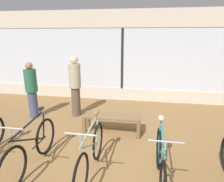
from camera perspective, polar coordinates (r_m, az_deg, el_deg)
The scene contains 8 objects.
ground_plane at distance 4.24m, azimuth -3.71°, elevation -18.33°, with size 24.00×24.00×0.00m, color olive.
shop_back_wall at distance 7.21m, azimuth 2.95°, elevation 9.98°, with size 12.00×0.08×3.20m.
bicycle_left at distance 4.01m, azimuth -21.98°, elevation -14.92°, with size 0.46×1.79×1.05m.
bicycle_center at distance 3.61m, azimuth -6.05°, elevation -17.39°, with size 0.46×1.78×1.04m.
bicycle_right at distance 3.48m, azimuth 13.68°, elevation -19.07°, with size 0.46×1.75×1.05m.
display_bench at distance 4.97m, azimuth -0.01°, elevation -7.86°, with size 1.40×0.44×0.46m.
customer_near_rack at distance 5.95m, azimuth -10.47°, elevation 1.73°, with size 0.35×0.35×1.80m.
customer_by_window at distance 6.18m, azimuth -22.01°, elevation 0.47°, with size 0.48×0.48×1.64m.
Camera 1 is at (0.84, -3.40, 2.38)m, focal length 32.00 mm.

